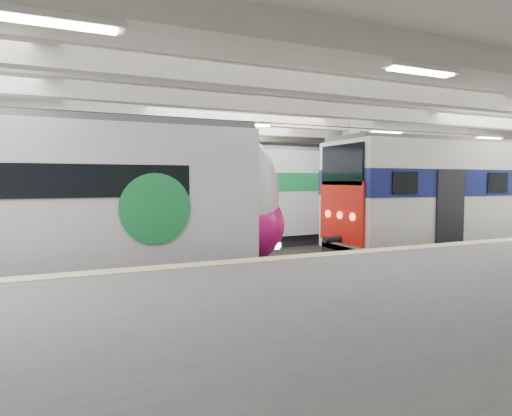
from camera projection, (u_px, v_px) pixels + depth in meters
name	position (u px, v px, depth m)	size (l,w,h in m)	color
station_hall	(304.00, 169.00, 11.79)	(36.00, 24.00, 5.75)	black
modern_emu	(54.00, 208.00, 10.93)	(14.05, 2.90, 4.52)	silver
older_rer	(481.00, 195.00, 17.05)	(13.45, 2.97, 4.44)	beige
far_train	(171.00, 196.00, 17.63)	(13.96, 3.53, 4.42)	silver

